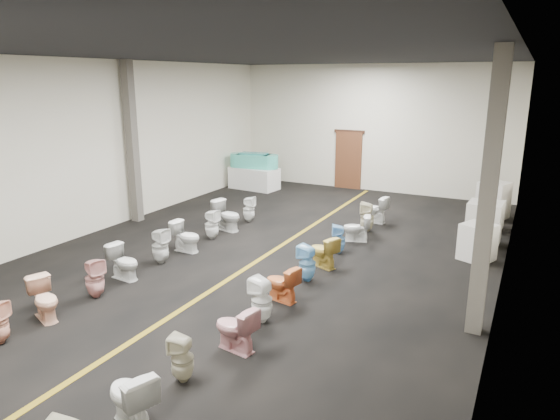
# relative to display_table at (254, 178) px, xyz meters

# --- Properties ---
(floor) EXTENTS (16.00, 16.00, 0.00)m
(floor) POSITION_rel_display_table_xyz_m (3.86, -6.25, -0.40)
(floor) COLOR black
(floor) RESTS_ON ground
(ceiling) EXTENTS (16.00, 16.00, 0.00)m
(ceiling) POSITION_rel_display_table_xyz_m (3.86, -6.25, 4.10)
(ceiling) COLOR black
(ceiling) RESTS_ON ground
(wall_back) EXTENTS (10.00, 0.00, 10.00)m
(wall_back) POSITION_rel_display_table_xyz_m (3.86, 1.75, 1.85)
(wall_back) COLOR beige
(wall_back) RESTS_ON ground
(wall_left) EXTENTS (0.00, 16.00, 16.00)m
(wall_left) POSITION_rel_display_table_xyz_m (-1.14, -6.25, 1.85)
(wall_left) COLOR beige
(wall_left) RESTS_ON ground
(wall_right) EXTENTS (0.00, 16.00, 16.00)m
(wall_right) POSITION_rel_display_table_xyz_m (8.86, -6.25, 1.85)
(wall_right) COLOR beige
(wall_right) RESTS_ON ground
(aisle_stripe) EXTENTS (0.12, 15.60, 0.01)m
(aisle_stripe) POSITION_rel_display_table_xyz_m (3.86, -6.25, -0.39)
(aisle_stripe) COLOR #826712
(aisle_stripe) RESTS_ON floor
(back_door) EXTENTS (1.00, 0.10, 2.10)m
(back_door) POSITION_rel_display_table_xyz_m (3.06, 1.69, 0.65)
(back_door) COLOR #562D19
(back_door) RESTS_ON floor
(door_frame) EXTENTS (1.15, 0.08, 0.10)m
(door_frame) POSITION_rel_display_table_xyz_m (3.06, 1.70, 1.72)
(door_frame) COLOR #331C11
(door_frame) RESTS_ON back_door
(column_left) EXTENTS (0.25, 0.25, 4.50)m
(column_left) POSITION_rel_display_table_xyz_m (-0.89, -5.25, 1.85)
(column_left) COLOR #59544C
(column_left) RESTS_ON floor
(column_right) EXTENTS (0.25, 0.25, 4.50)m
(column_right) POSITION_rel_display_table_xyz_m (8.61, -7.75, 1.85)
(column_right) COLOR #59544C
(column_right) RESTS_ON floor
(display_table) EXTENTS (1.86, 1.06, 0.79)m
(display_table) POSITION_rel_display_table_xyz_m (0.00, 0.00, 0.00)
(display_table) COLOR white
(display_table) RESTS_ON floor
(bathtub) EXTENTS (1.85, 0.81, 0.55)m
(bathtub) POSITION_rel_display_table_xyz_m (-0.00, 0.00, 0.67)
(bathtub) COLOR #43C3AD
(bathtub) RESTS_ON display_table
(appliance_crate_a) EXTENTS (0.86, 0.86, 0.84)m
(appliance_crate_a) POSITION_rel_display_table_xyz_m (8.26, -4.21, 0.02)
(appliance_crate_a) COLOR white
(appliance_crate_a) RESTS_ON floor
(appliance_crate_b) EXTENTS (0.81, 0.81, 1.07)m
(appliance_crate_b) POSITION_rel_display_table_xyz_m (8.26, -2.98, 0.14)
(appliance_crate_b) COLOR silver
(appliance_crate_b) RESTS_ON floor
(appliance_crate_c) EXTENTS (0.78, 0.78, 0.79)m
(appliance_crate_c) POSITION_rel_display_table_xyz_m (8.26, -1.54, -0.00)
(appliance_crate_c) COLOR silver
(appliance_crate_c) RESTS_ON floor
(appliance_crate_d) EXTENTS (0.96, 0.96, 1.08)m
(appliance_crate_d) POSITION_rel_display_table_xyz_m (8.26, -0.29, 0.14)
(appliance_crate_d) COLOR silver
(appliance_crate_d) RESTS_ON floor
(toilet_left_2) EXTENTS (0.81, 0.64, 0.73)m
(toilet_left_2) POSITION_rel_display_table_xyz_m (2.02, -10.65, -0.03)
(toilet_left_2) COLOR #FBBE9B
(toilet_left_2) RESTS_ON floor
(toilet_left_3) EXTENTS (0.44, 0.43, 0.77)m
(toilet_left_3) POSITION_rel_display_table_xyz_m (2.10, -9.63, -0.01)
(toilet_left_3) COLOR #D99995
(toilet_left_3) RESTS_ON floor
(toilet_left_4) EXTENTS (0.75, 0.48, 0.72)m
(toilet_left_4) POSITION_rel_display_table_xyz_m (1.93, -8.70, -0.04)
(toilet_left_4) COLOR silver
(toilet_left_4) RESTS_ON floor
(toilet_left_5) EXTENTS (0.39, 0.38, 0.81)m
(toilet_left_5) POSITION_rel_display_table_xyz_m (2.00, -7.65, 0.01)
(toilet_left_5) COLOR silver
(toilet_left_5) RESTS_ON floor
(toilet_left_6) EXTENTS (0.73, 0.42, 0.73)m
(toilet_left_6) POSITION_rel_display_table_xyz_m (2.03, -6.76, -0.03)
(toilet_left_6) COLOR white
(toilet_left_6) RESTS_ON floor
(toilet_left_7) EXTENTS (0.36, 0.35, 0.77)m
(toilet_left_7) POSITION_rel_display_table_xyz_m (2.03, -5.70, -0.01)
(toilet_left_7) COLOR white
(toilet_left_7) RESTS_ON floor
(toilet_left_8) EXTENTS (0.87, 0.59, 0.82)m
(toilet_left_8) POSITION_rel_display_table_xyz_m (1.97, -4.88, 0.01)
(toilet_left_8) COLOR silver
(toilet_left_8) RESTS_ON floor
(toilet_left_9) EXTENTS (0.39, 0.38, 0.74)m
(toilet_left_9) POSITION_rel_display_table_xyz_m (2.07, -3.90, -0.03)
(toilet_left_9) COLOR white
(toilet_left_9) RESTS_ON floor
(toilet_right_1) EXTENTS (0.86, 0.67, 0.77)m
(toilet_right_1) POSITION_rel_display_table_xyz_m (5.28, -12.06, -0.01)
(toilet_right_1) COLOR silver
(toilet_right_1) RESTS_ON floor
(toilet_right_2) EXTENTS (0.37, 0.36, 0.69)m
(toilet_right_2) POSITION_rel_display_table_xyz_m (5.25, -11.05, -0.05)
(toilet_right_2) COLOR beige
(toilet_right_2) RESTS_ON floor
(toilet_right_3) EXTENTS (0.76, 0.51, 0.72)m
(toilet_right_3) POSITION_rel_display_table_xyz_m (5.45, -10.04, -0.04)
(toilet_right_3) COLOR #D39295
(toilet_right_3) RESTS_ON floor
(toilet_right_4) EXTENTS (0.43, 0.42, 0.79)m
(toilet_right_4) POSITION_rel_display_table_xyz_m (5.37, -9.06, 0.00)
(toilet_right_4) COLOR white
(toilet_right_4) RESTS_ON floor
(toilet_right_5) EXTENTS (0.74, 0.51, 0.69)m
(toilet_right_5) POSITION_rel_display_table_xyz_m (5.29, -8.16, -0.05)
(toilet_right_5) COLOR #D66933
(toilet_right_5) RESTS_ON floor
(toilet_right_6) EXTENTS (0.40, 0.39, 0.77)m
(toilet_right_6) POSITION_rel_display_table_xyz_m (5.33, -7.10, -0.01)
(toilet_right_6) COLOR #83C4ED
(toilet_right_6) RESTS_ON floor
(toilet_right_7) EXTENTS (0.80, 0.66, 0.71)m
(toilet_right_7) POSITION_rel_display_table_xyz_m (5.32, -6.22, -0.04)
(toilet_right_7) COLOR gold
(toilet_right_7) RESTS_ON floor
(toilet_right_8) EXTENTS (0.42, 0.41, 0.70)m
(toilet_right_8) POSITION_rel_display_table_xyz_m (5.31, -5.23, -0.05)
(toilet_right_8) COLOR #81BEEF
(toilet_right_8) RESTS_ON floor
(toilet_right_9) EXTENTS (0.76, 0.57, 0.68)m
(toilet_right_9) POSITION_rel_display_table_xyz_m (5.40, -4.18, -0.05)
(toilet_right_9) COLOR white
(toilet_right_9) RESTS_ON floor
(toilet_right_10) EXTENTS (0.43, 0.43, 0.81)m
(toilet_right_10) POSITION_rel_display_table_xyz_m (5.38, -3.26, 0.01)
(toilet_right_10) COLOR beige
(toilet_right_10) RESTS_ON floor
(toilet_right_11) EXTENTS (0.81, 0.53, 0.77)m
(toilet_right_11) POSITION_rel_display_table_xyz_m (5.29, -2.33, -0.01)
(toilet_right_11) COLOR white
(toilet_right_11) RESTS_ON floor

